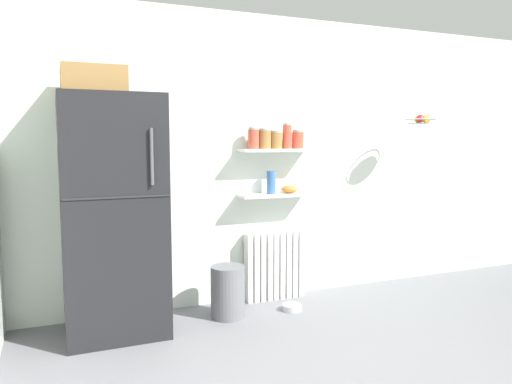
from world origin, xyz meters
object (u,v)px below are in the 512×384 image
Objects in this scene: vase at (271,182)px; pet_food_bowl at (292,307)px; shelf_bowl at (290,189)px; storage_jar_0 at (254,138)px; storage_jar_1 at (265,139)px; refrigerator at (112,210)px; storage_jar_2 at (276,140)px; radiator at (274,265)px; hanging_fruit_basket at (422,120)px; storage_jar_3 at (287,136)px; storage_jar_4 at (298,140)px; trash_bin at (228,292)px.

vase is 1.12m from pet_food_bowl.
pet_food_bowl is (-0.13, -0.33, -1.00)m from shelf_bowl.
storage_jar_1 is (0.11, 0.00, -0.00)m from storage_jar_0.
refrigerator reaches higher than storage_jar_2.
storage_jar_2 is 0.39m from vase.
hanging_fruit_basket is at bearing -13.09° from radiator.
storage_jar_3 is at bearing 0.00° from storage_jar_1.
pet_food_bowl is at bearing -70.05° from storage_jar_1.
storage_jar_2 is at bearing 180.00° from storage_jar_4.
refrigerator reaches higher than trash_bin.
storage_jar_3 is 0.45m from vase.
storage_jar_1 reaches higher than radiator.
storage_jar_1 is 0.11m from storage_jar_2.
hanging_fruit_basket reaches higher than radiator.
storage_jar_0 is at bearing 37.49° from trash_bin.
refrigerator is 1.69m from storage_jar_3.
pet_food_bowl is (-0.10, -0.33, -1.49)m from storage_jar_3.
storage_jar_2 is (-0.00, -0.03, 1.17)m from radiator.
storage_jar_1 is 0.40m from vase.
pet_food_bowl is 2.15m from hanging_fruit_basket.
trash_bin is (-0.45, -0.26, -1.27)m from storage_jar_1.
storage_jar_3 reaches higher than shelf_bowl.
storage_jar_2 is 0.71× the size of storage_jar_3.
hanging_fruit_basket is at bearing -11.53° from vase.
refrigerator is 11.78× the size of storage_jar_4.
hanging_fruit_basket is (1.95, -0.03, 1.45)m from trash_bin.
storage_jar_4 is 1.08× the size of shelf_bowl.
refrigerator is 4.62× the size of trash_bin.
storage_jar_1 is 0.33m from storage_jar_4.
shelf_bowl is (0.03, 0.00, -0.49)m from storage_jar_3.
storage_jar_2 is 1.43m from hanging_fruit_basket.
pet_food_bowl is at bearing -122.92° from storage_jar_4.
vase is 1.32× the size of shelf_bowl.
storage_jar_1 is at bearing 0.00° from storage_jar_0.
storage_jar_3 is 1.39× the size of pet_food_bowl.
radiator is 3.04× the size of vase.
storage_jar_4 is at bearing 18.51° from trash_bin.
hanging_fruit_basket is (1.61, -0.29, 0.17)m from storage_jar_0.
shelf_bowl reaches higher than pet_food_bowl.
vase is at bearing -180.00° from storage_jar_2.
radiator is 3.47× the size of storage_jar_1.
shelf_bowl is at bearing -0.00° from storage_jar_2.
shelf_bowl is 0.52× the size of hanging_fruit_basket.
radiator is 1.45× the size of trash_bin.
storage_jar_2 is 0.38× the size of trash_bin.
vase reaches higher than radiator.
storage_jar_4 is at bearing 0.00° from storage_jar_3.
vase reaches higher than trash_bin.
refrigerator reaches higher than storage_jar_0.
storage_jar_0 is 0.63× the size of hanging_fruit_basket.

